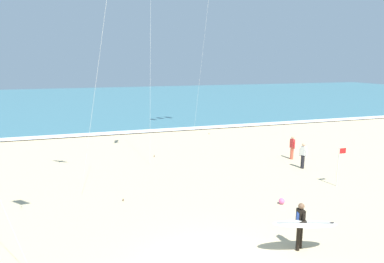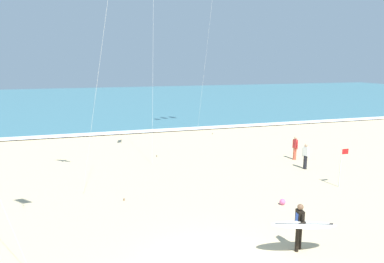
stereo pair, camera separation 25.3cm
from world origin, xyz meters
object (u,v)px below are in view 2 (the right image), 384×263
bystander_red_top (295,148)px  beach_ball (283,202)px  surfer_lead (302,224)px  lifeguard_flag (341,164)px  bystander_white_top (306,156)px

bystander_red_top → beach_ball: (-4.82, -6.49, -0.67)m
surfer_lead → beach_ball: 4.28m
surfer_lead → lifeguard_flag: (5.77, 5.07, 0.22)m
surfer_lead → bystander_red_top: size_ratio=1.48×
bystander_white_top → bystander_red_top: (0.58, 2.02, 0.00)m
surfer_lead → beach_ball: surfer_lead is taller
lifeguard_flag → beach_ball: size_ratio=7.50×
surfer_lead → bystander_white_top: 10.19m
lifeguard_flag → beach_ball: (-4.14, -1.22, -1.13)m
surfer_lead → bystander_white_top: bearing=54.7°
surfer_lead → bystander_white_top: size_ratio=1.48×
surfer_lead → lifeguard_flag: bearing=41.3°
bystander_red_top → bystander_white_top: bearing=-105.9°
lifeguard_flag → beach_ball: 4.46m
surfer_lead → beach_ball: size_ratio=8.42×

